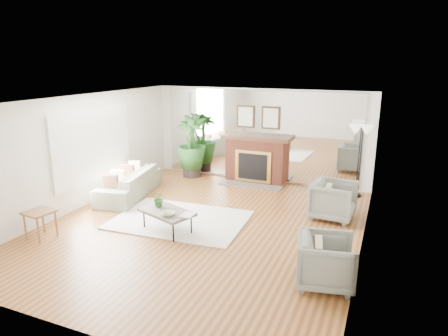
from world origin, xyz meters
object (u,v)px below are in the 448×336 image
at_px(potted_ficus, 191,144).
at_px(floor_lamp, 361,136).
at_px(fireplace, 255,158).
at_px(armchair_back, 333,200).
at_px(sofa, 129,184).
at_px(coffee_table, 167,213).
at_px(side_table, 40,216).
at_px(armchair_front, 326,261).

xyz_separation_m(potted_ficus, floor_lamp, (4.49, 0.00, 0.56)).
bearing_deg(fireplace, armchair_back, -38.18).
bearing_deg(sofa, fireplace, 121.86).
relative_size(coffee_table, side_table, 2.26).
xyz_separation_m(fireplace, floor_lamp, (2.65, -0.16, 0.84)).
distance_m(coffee_table, armchair_front, 3.21).
relative_size(coffee_table, armchair_front, 1.46).
height_order(coffee_table, sofa, sofa).
xyz_separation_m(sofa, armchair_front, (5.05, -2.20, 0.06)).
relative_size(fireplace, armchair_front, 2.47).
relative_size(side_table, potted_ficus, 0.30).
bearing_deg(potted_ficus, armchair_back, -21.85).
height_order(armchair_back, armchair_front, armchair_back).
height_order(side_table, floor_lamp, floor_lamp).
bearing_deg(armchair_front, side_table, 83.26).
xyz_separation_m(armchair_front, side_table, (-5.13, -0.42, 0.07)).
xyz_separation_m(coffee_table, armchair_back, (2.85, 1.93, 0.01)).
distance_m(fireplace, side_table, 5.55).
relative_size(sofa, floor_lamp, 1.25).
bearing_deg(floor_lamp, potted_ficus, 180.00).
height_order(side_table, potted_ficus, potted_ficus).
bearing_deg(floor_lamp, coffee_table, -131.30).
xyz_separation_m(sofa, side_table, (-0.08, -2.62, 0.13)).
height_order(potted_ficus, floor_lamp, potted_ficus).
bearing_deg(sofa, armchair_back, 84.27).
xyz_separation_m(coffee_table, floor_lamp, (3.17, 3.60, 1.11)).
bearing_deg(armchair_front, sofa, 55.04).
relative_size(sofa, side_table, 4.09).
distance_m(coffee_table, side_table, 2.32).
bearing_deg(sofa, side_table, -13.21).
relative_size(coffee_table, sofa, 0.55).
xyz_separation_m(armchair_front, floor_lamp, (0.05, 4.35, 1.12)).
bearing_deg(side_table, fireplace, 62.88).
relative_size(fireplace, potted_ficus, 1.16).
xyz_separation_m(armchair_back, armchair_front, (0.27, -2.68, -0.02)).
relative_size(fireplace, coffee_table, 1.69).
xyz_separation_m(sofa, potted_ficus, (0.61, 2.16, 0.62)).
height_order(sofa, potted_ficus, potted_ficus).
height_order(sofa, side_table, sofa).
distance_m(coffee_table, sofa, 2.41).
relative_size(armchair_front, floor_lamp, 0.47).
xyz_separation_m(side_table, floor_lamp, (5.17, 4.78, 1.05)).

